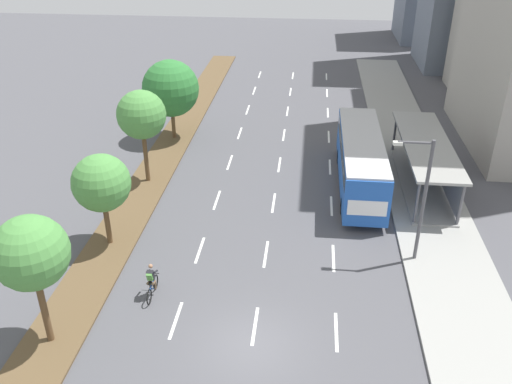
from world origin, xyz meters
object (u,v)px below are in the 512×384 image
Objects in this scene: bus at (361,158)px; cyclist at (152,282)px; median_tree_second at (101,183)px; median_tree_third at (141,115)px; bus_shelter at (429,159)px; streetlight at (421,193)px; median_tree_fourth at (171,89)px; median_tree_nearest at (31,253)px.

bus is 6.20× the size of cyclist.
median_tree_third is at bearing 89.88° from median_tree_second.
median_tree_third reaches higher than cyclist.
bus_shelter is 4.33m from bus.
median_tree_third reaches higher than median_tree_second.
median_tree_third is at bearing 155.63° from streetlight.
bus is at bearing -25.91° from median_tree_fourth.
bus is (-4.28, -0.62, 0.20)m from bus_shelter.
streetlight is (15.80, -14.46, -0.09)m from median_tree_fourth.
median_tree_third is 7.34m from median_tree_fourth.
cyclist is 0.36× the size of median_tree_second.
bus_shelter is at bearing 75.99° from streetlight.
median_tree_nearest is 21.93m from median_tree_fourth.
cyclist is at bearing -49.18° from median_tree_second.
median_tree_third is 17.35m from streetlight.
median_tree_third is 0.93× the size of streetlight.
median_tree_third reaches higher than median_tree_nearest.
cyclist is 19.18m from median_tree_fourth.
cyclist is at bearing -130.43° from bus.
streetlight reaches higher than median_tree_fourth.
median_tree_fourth is (-13.63, 6.62, 1.91)m from bus.
bus_shelter is at bearing 8.23° from bus.
median_tree_fourth reaches higher than median_tree_nearest.
bus is 15.78m from cyclist.
median_tree_nearest reaches higher than median_tree_second.
median_tree_fourth reaches higher than median_tree_second.
median_tree_second reaches higher than cyclist.
median_tree_nearest is at bearing -154.70° from streetlight.
bus_shelter is at bearing 41.01° from cyclist.
streetlight reaches higher than median_tree_second.
cyclist is 0.30× the size of median_tree_third.
median_tree_second is 15.80m from streetlight.
median_tree_nearest is at bearing -89.94° from median_tree_second.
median_tree_fourth is (-17.91, 6.00, 2.11)m from bus_shelter.
median_tree_third is at bearing -89.89° from median_tree_fourth.
streetlight is at bearing -74.53° from bus.
streetlight is (2.17, -7.84, 1.82)m from bus.
median_tree_fourth is at bearing 90.11° from median_tree_third.
median_tree_nearest is 0.98× the size of median_tree_fourth.
median_tree_nearest is at bearing -131.68° from bus.
median_tree_second is at bearing -154.32° from bus_shelter.
bus_shelter is 19.01m from median_tree_fourth.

